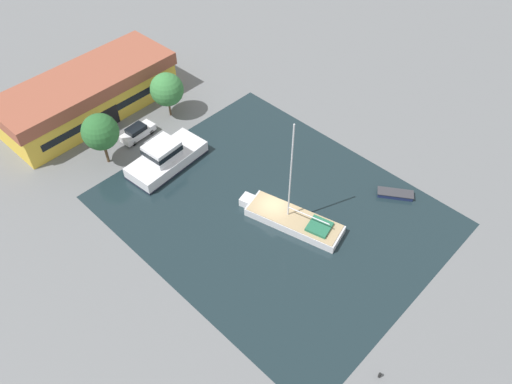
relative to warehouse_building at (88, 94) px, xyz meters
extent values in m
plane|color=slate|center=(3.76, -28.32, -2.75)|extent=(440.00, 440.00, 0.00)
cube|color=#19282D|center=(3.76, -28.32, -2.75)|extent=(27.09, 33.46, 0.01)
cube|color=gold|center=(0.00, 0.00, -0.86)|extent=(22.05, 8.81, 3.78)
cube|color=brown|center=(0.00, 0.00, 1.86)|extent=(22.71, 9.07, 1.66)
cube|color=black|center=(0.11, -4.14, -1.43)|extent=(2.40, 0.12, 2.65)
cube|color=black|center=(0.11, -4.13, -0.67)|extent=(18.56, 0.52, 0.95)
cylinder|color=brown|center=(-4.01, -9.34, -1.31)|extent=(0.32, 0.32, 2.89)
sphere|color=#28602D|center=(-4.01, -9.34, 1.70)|extent=(4.15, 4.15, 4.15)
cylinder|color=brown|center=(6.60, -7.71, -1.57)|extent=(0.25, 0.25, 2.37)
sphere|color=#387A3D|center=(6.60, -7.71, 1.18)|extent=(4.17, 4.17, 4.17)
cube|color=silver|center=(1.09, -8.32, -2.07)|extent=(4.58, 2.08, 0.81)
cube|color=black|center=(0.91, -8.34, -1.38)|extent=(2.43, 1.69, 0.56)
cube|color=black|center=(2.08, -8.24, -1.41)|extent=(0.16, 1.36, 0.45)
cylinder|color=black|center=(2.40, -7.46, -2.45)|extent=(0.61, 0.25, 0.60)
cylinder|color=black|center=(2.53, -8.95, -2.45)|extent=(0.61, 0.25, 0.60)
cylinder|color=black|center=(-0.35, -7.69, -2.45)|extent=(0.61, 0.25, 0.60)
cylinder|color=black|center=(-0.22, -9.19, -2.45)|extent=(0.61, 0.25, 0.60)
cube|color=silver|center=(3.93, -31.14, -2.27)|extent=(5.53, 10.59, 0.96)
cube|color=silver|center=(2.55, -25.65, -2.27)|extent=(1.67, 1.51, 0.96)
cube|color=tan|center=(3.93, -31.14, -1.75)|extent=(5.31, 10.17, 0.08)
cylinder|color=silver|center=(3.75, -30.40, 4.19)|extent=(0.16, 0.16, 11.79)
cylinder|color=silver|center=(4.30, -32.61, -0.61)|extent=(1.23, 4.45, 0.12)
cube|color=#236647|center=(4.61, -33.84, -1.56)|extent=(2.68, 2.70, 0.30)
cube|color=silver|center=(0.46, -14.73, -2.00)|extent=(9.66, 4.91, 1.49)
cube|color=black|center=(0.46, -14.73, -2.61)|extent=(9.76, 5.00, 0.18)
cube|color=silver|center=(-0.01, -14.76, -0.31)|extent=(3.79, 3.27, 1.90)
cube|color=black|center=(-0.01, -14.76, -0.12)|extent=(3.86, 3.36, 0.61)
cube|color=#19234C|center=(14.62, -36.44, -2.52)|extent=(3.10, 3.77, 0.45)
cube|color=#333338|center=(14.62, -36.44, -2.25)|extent=(3.25, 3.94, 0.08)
cylinder|color=black|center=(-3.46, -46.81, -2.54)|extent=(0.23, 0.23, 0.42)
sphere|color=black|center=(-3.46, -46.81, -2.26)|extent=(0.25, 0.25, 0.25)
camera|label=1|loc=(-22.64, -51.44, 37.10)|focal=35.00mm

